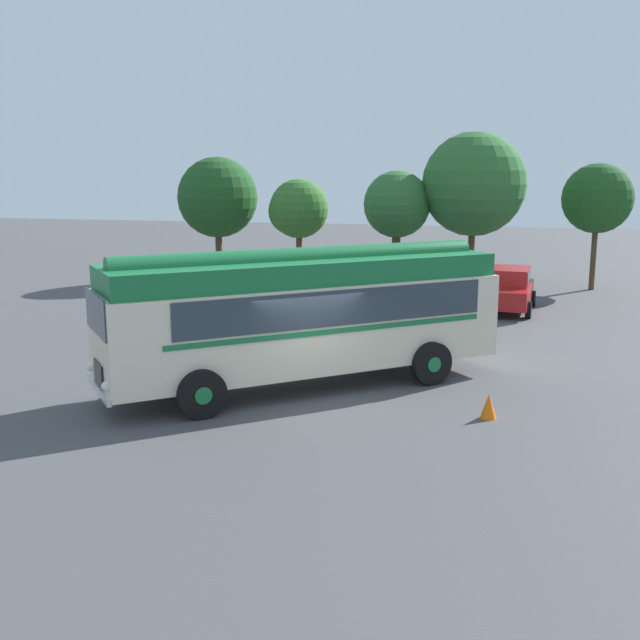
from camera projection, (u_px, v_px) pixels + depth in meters
The scene contains 12 objects.
ground_plane at pixel (306, 398), 17.82m from camera, with size 120.00×120.00×0.00m, color #474749.
vintage_bus at pixel (304, 312), 18.45m from camera, with size 9.22×8.45×3.49m.
car_near_left at pixel (292, 281), 30.92m from camera, with size 1.99×4.22×1.66m.
car_mid_left at pixel (356, 286), 29.78m from camera, with size 2.25×4.34×1.66m.
car_mid_right at pixel (433, 288), 29.19m from camera, with size 2.01×4.23×1.66m.
car_far_right at pixel (508, 289), 28.89m from camera, with size 2.20×4.32×1.66m.
tree_far_left at pixel (217, 199), 36.94m from camera, with size 3.96×3.96×6.04m.
tree_left_of_centre at pixel (296, 210), 35.78m from camera, with size 2.93×2.82×4.99m.
tree_centre at pixel (397, 204), 34.20m from camera, with size 3.06×3.06×5.37m.
tree_right_of_centre at pixel (474, 184), 33.89m from camera, with size 4.70×4.70×7.10m.
tree_far_right at pixel (596, 200), 33.55m from camera, with size 3.13×3.13×5.70m.
traffic_cone at pixel (489, 406), 16.28m from camera, with size 0.36×0.36×0.55m, color orange.
Camera 1 is at (4.60, -16.50, 5.27)m, focal length 42.00 mm.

